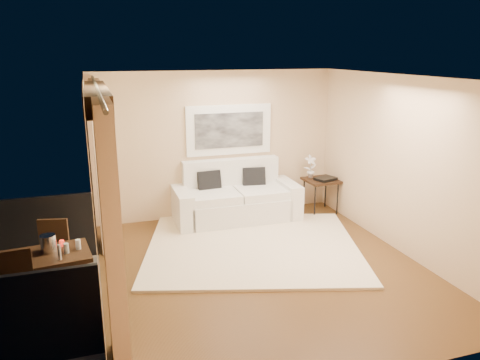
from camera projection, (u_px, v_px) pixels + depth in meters
name	position (u px, v px, depth m)	size (l,w,h in m)	color
floor	(264.00, 269.00, 6.74)	(5.00, 5.00, 0.00)	brown
room_shell	(95.00, 97.00, 5.43)	(5.00, 6.40, 5.00)	white
balcony	(11.00, 293.00, 5.71)	(1.81, 2.60, 1.17)	#605B56
curtains	(105.00, 194.00, 5.75)	(0.16, 4.80, 2.64)	tan
artwork	(229.00, 130.00, 8.63)	(1.62, 0.07, 0.92)	white
rug	(253.00, 246.00, 7.47)	(3.30, 2.87, 0.04)	#FEECCC
sofa	(235.00, 199.00, 8.63)	(2.27, 1.00, 1.09)	white
side_table	(321.00, 182.00, 8.98)	(0.63, 0.63, 0.65)	black
tray	(326.00, 179.00, 8.91)	(0.38, 0.28, 0.05)	black
orchid	(311.00, 167.00, 9.01)	(0.24, 0.16, 0.45)	white
bistro_table	(60.00, 259.00, 5.44)	(0.74, 0.74, 0.78)	black
balcony_chair_far	(57.00, 243.00, 6.34)	(0.47, 0.47, 0.90)	black
balcony_chair_near	(12.00, 294.00, 4.82)	(0.50, 0.50, 1.06)	black
ice_bucket	(48.00, 243.00, 5.42)	(0.18, 0.18, 0.20)	white
candle	(62.00, 243.00, 5.59)	(0.06, 0.06, 0.07)	red
vase	(59.00, 252.00, 5.20)	(0.04, 0.04, 0.18)	silver
glass_a	(66.00, 248.00, 5.38)	(0.06, 0.06, 0.12)	silver
glass_b	(78.00, 244.00, 5.49)	(0.06, 0.06, 0.12)	white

